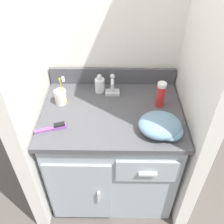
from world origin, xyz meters
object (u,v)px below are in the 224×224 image
(soap_dispenser, at_px, (100,85))
(hand_towel, at_px, (162,126))
(toothbrush_cup, at_px, (61,97))
(hairbrush, at_px, (55,127))
(shaving_cream_can, at_px, (161,95))

(soap_dispenser, relative_size, hand_towel, 0.53)
(soap_dispenser, bearing_deg, toothbrush_cup, -150.94)
(soap_dispenser, height_order, hand_towel, soap_dispenser)
(hairbrush, xyz_separation_m, hand_towel, (0.57, -0.02, 0.03))
(shaving_cream_can, height_order, hand_towel, shaving_cream_can)
(shaving_cream_can, distance_m, hairbrush, 0.63)
(soap_dispenser, distance_m, shaving_cream_can, 0.39)
(hairbrush, bearing_deg, toothbrush_cup, 72.22)
(shaving_cream_can, bearing_deg, hand_towel, -94.69)
(toothbrush_cup, bearing_deg, shaving_cream_can, -1.02)
(toothbrush_cup, distance_m, hand_towel, 0.62)
(hand_towel, bearing_deg, soap_dispenser, 133.38)
(shaving_cream_can, relative_size, hand_towel, 0.68)
(hand_towel, bearing_deg, hairbrush, 178.09)
(toothbrush_cup, bearing_deg, soap_dispenser, 29.06)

